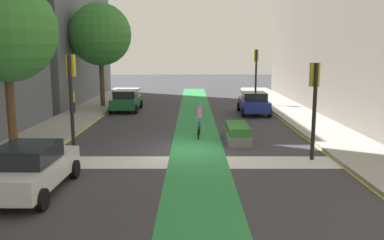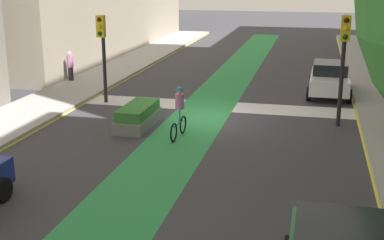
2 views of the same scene
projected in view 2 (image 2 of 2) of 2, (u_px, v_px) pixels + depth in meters
ground_plane at (208, 118)px, 21.67m from camera, size 120.00×120.00×0.00m
bike_lane_paint at (199, 117)px, 21.75m from camera, size 2.40×60.00×0.01m
crosswalk_band at (217, 106)px, 23.54m from camera, size 12.00×1.80×0.01m
curb_stripe_left at (360, 127)px, 20.35m from camera, size 0.16×60.00×0.01m
sidewalk_right at (42, 106)px, 23.28m from camera, size 3.00×60.00×0.15m
curb_stripe_right at (73, 109)px, 22.98m from camera, size 0.16×60.00×0.01m
traffic_signal_near_right at (102, 42)px, 23.38m from camera, size 0.35×0.52×3.95m
traffic_signal_near_left at (344, 50)px, 19.67m from camera, size 0.35×0.52×4.26m
car_white_left_near at (330, 78)px, 25.53m from camera, size 2.10×4.24×1.57m
cyclist_in_lane at (179, 111)px, 18.95m from camera, size 0.32×1.73×1.86m
pedestrian_sidewalk_right_a at (70, 66)px, 28.16m from camera, size 0.34×0.34×1.55m
median_planter at (138, 116)px, 20.39m from camera, size 1.12×2.83×0.85m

